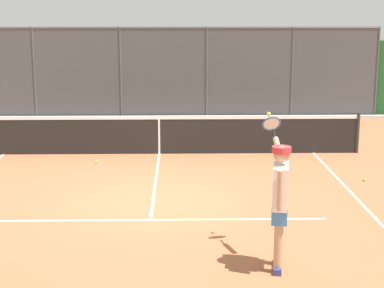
{
  "coord_description": "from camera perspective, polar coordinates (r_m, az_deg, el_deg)",
  "views": [
    {
      "loc": [
        -0.53,
        11.35,
        3.63
      ],
      "look_at": [
        -0.78,
        -0.41,
        1.05
      ],
      "focal_mm": 56.74,
      "sensor_mm": 36.0,
      "label": 1
    }
  ],
  "objects": [
    {
      "name": "tennis_ball_by_sideline",
      "position": [
        13.78,
        15.9,
        -3.25
      ],
      "size": [
        0.07,
        0.07,
        0.07
      ],
      "primitive_type": "sphere",
      "color": "#C1D138",
      "rests_on": "ground"
    },
    {
      "name": "tennis_ball_mid_court",
      "position": [
        14.97,
        -8.96,
        -1.69
      ],
      "size": [
        0.07,
        0.07,
        0.07
      ],
      "primitive_type": "sphere",
      "color": "#D6E042",
      "rests_on": "ground"
    },
    {
      "name": "ground_plane",
      "position": [
        11.93,
        -3.7,
        -5.37
      ],
      "size": [
        60.0,
        60.0,
        0.0
      ],
      "primitive_type": "plane",
      "color": "#A8603D"
    },
    {
      "name": "tennis_net",
      "position": [
        15.71,
        -3.11,
        0.84
      ],
      "size": [
        10.44,
        0.09,
        1.07
      ],
      "color": "#2D2D2D",
      "rests_on": "ground"
    },
    {
      "name": "court_line_markings",
      "position": [
        10.59,
        -4.02,
        -7.69
      ],
      "size": [
        8.12,
        9.37,
        0.01
      ],
      "color": "white",
      "rests_on": "ground"
    },
    {
      "name": "tennis_player",
      "position": [
        8.65,
        8.26,
        -4.87
      ],
      "size": [
        0.32,
        1.49,
        2.11
      ],
      "rotation": [
        0.0,
        0.0,
        -1.75
      ],
      "color": "navy",
      "rests_on": "ground"
    },
    {
      "name": "fence_backdrop",
      "position": [
        21.3,
        -2.64,
        6.13
      ],
      "size": [
        17.52,
        1.37,
        3.13
      ],
      "color": "#474C51",
      "rests_on": "ground"
    }
  ]
}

